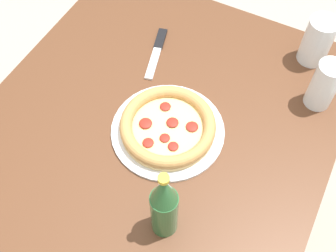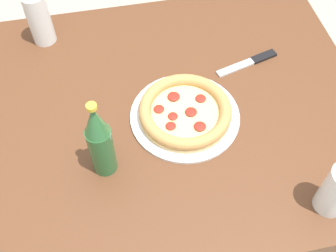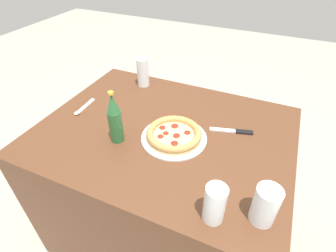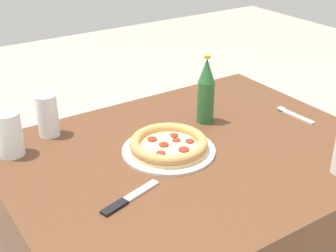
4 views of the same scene
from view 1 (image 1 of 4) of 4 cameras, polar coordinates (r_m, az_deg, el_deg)
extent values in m
plane|color=#A89E8E|center=(1.75, -2.18, -15.46)|extent=(8.00, 8.00, 0.00)
cube|color=#56331E|center=(1.39, -2.70, -10.68)|extent=(1.12, 0.87, 0.78)
cylinder|color=silver|center=(1.05, -0.03, -0.62)|extent=(0.28, 0.28, 0.01)
cylinder|color=#DBB775|center=(1.04, -0.03, -0.33)|extent=(0.23, 0.23, 0.01)
cylinder|color=#EACC7F|center=(1.04, -0.03, -0.11)|extent=(0.21, 0.21, 0.00)
torus|color=tan|center=(1.03, -0.03, 0.13)|extent=(0.24, 0.24, 0.03)
ellipsoid|color=maroon|center=(1.04, -3.06, 0.38)|extent=(0.03, 0.03, 0.01)
ellipsoid|color=maroon|center=(1.01, -0.44, -1.62)|extent=(0.03, 0.03, 0.01)
ellipsoid|color=maroon|center=(1.01, -2.70, -2.26)|extent=(0.03, 0.03, 0.01)
ellipsoid|color=maroon|center=(1.07, -0.37, 2.66)|extent=(0.03, 0.03, 0.01)
ellipsoid|color=maroon|center=(1.04, 0.61, 0.48)|extent=(0.03, 0.03, 0.01)
ellipsoid|color=maroon|center=(1.03, 3.28, -0.08)|extent=(0.03, 0.03, 0.01)
ellipsoid|color=maroon|center=(1.00, 0.71, -2.76)|extent=(0.03, 0.03, 0.01)
cylinder|color=white|center=(1.22, 19.58, 10.83)|extent=(0.08, 0.08, 0.14)
cylinder|color=beige|center=(1.24, 19.19, 9.89)|extent=(0.06, 0.06, 0.07)
cylinder|color=white|center=(1.12, 20.41, 5.24)|extent=(0.07, 0.07, 0.14)
cylinder|color=orange|center=(1.13, 20.17, 4.74)|extent=(0.06, 0.06, 0.10)
cylinder|color=#286033|center=(0.88, -0.51, -11.65)|extent=(0.06, 0.06, 0.15)
cone|color=#286033|center=(0.78, -0.57, -8.63)|extent=(0.05, 0.05, 0.08)
cylinder|color=gold|center=(0.73, -0.60, -7.18)|extent=(0.02, 0.02, 0.01)
cube|color=black|center=(1.25, -1.02, 11.71)|extent=(0.08, 0.04, 0.01)
cube|color=silver|center=(1.19, -2.03, 8.47)|extent=(0.12, 0.05, 0.01)
camera|label=2|loc=(0.49, 80.82, 10.62)|focal=45.00mm
camera|label=3|loc=(1.00, 65.48, 18.97)|focal=28.00mm
camera|label=4|loc=(1.75, -30.00, 46.72)|focal=50.00mm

